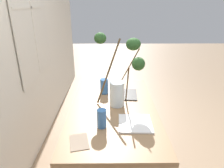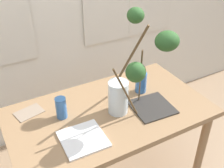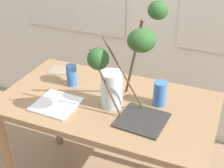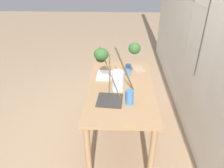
{
  "view_description": "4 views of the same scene",
  "coord_description": "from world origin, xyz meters",
  "px_view_note": "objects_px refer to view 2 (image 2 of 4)",
  "views": [
    {
      "loc": [
        -1.52,
        0.02,
        1.61
      ],
      "look_at": [
        0.05,
        0.01,
        0.97
      ],
      "focal_mm": 31.79,
      "sensor_mm": 36.0,
      "label": 1
    },
    {
      "loc": [
        -0.67,
        -1.23,
        1.88
      ],
      "look_at": [
        0.01,
        -0.01,
        0.98
      ],
      "focal_mm": 44.01,
      "sensor_mm": 36.0,
      "label": 2
    },
    {
      "loc": [
        0.66,
        -1.48,
        1.82
      ],
      "look_at": [
        0.02,
        0.02,
        0.88
      ],
      "focal_mm": 50.89,
      "sensor_mm": 36.0,
      "label": 3
    },
    {
      "loc": [
        2.09,
        -0.02,
        2.06
      ],
      "look_at": [
        0.11,
        -0.09,
        0.88
      ],
      "focal_mm": 35.39,
      "sensor_mm": 36.0,
      "label": 4
    }
  ],
  "objects_px": {
    "drinking_glass_blue_left": "(61,108)",
    "plate_square_left": "(83,139)",
    "dining_table": "(110,122)",
    "vase_with_branches": "(133,73)",
    "plate_square_right": "(152,107)",
    "drinking_glass_blue_right": "(141,82)"
  },
  "relations": [
    {
      "from": "plate_square_left",
      "to": "vase_with_branches",
      "type": "bearing_deg",
      "value": 13.35
    },
    {
      "from": "dining_table",
      "to": "plate_square_right",
      "type": "bearing_deg",
      "value": -22.94
    },
    {
      "from": "dining_table",
      "to": "drinking_glass_blue_right",
      "type": "height_order",
      "value": "drinking_glass_blue_right"
    },
    {
      "from": "vase_with_branches",
      "to": "plate_square_left",
      "type": "bearing_deg",
      "value": -166.65
    },
    {
      "from": "drinking_glass_blue_left",
      "to": "plate_square_left",
      "type": "xyz_separation_m",
      "value": [
        0.03,
        -0.25,
        -0.06
      ]
    },
    {
      "from": "vase_with_branches",
      "to": "plate_square_left",
      "type": "distance_m",
      "value": 0.48
    },
    {
      "from": "dining_table",
      "to": "drinking_glass_blue_right",
      "type": "bearing_deg",
      "value": 16.0
    },
    {
      "from": "dining_table",
      "to": "vase_with_branches",
      "type": "distance_m",
      "value": 0.41
    },
    {
      "from": "dining_table",
      "to": "plate_square_right",
      "type": "relative_size",
      "value": 5.11
    },
    {
      "from": "vase_with_branches",
      "to": "drinking_glass_blue_left",
      "type": "relative_size",
      "value": 4.32
    },
    {
      "from": "drinking_glass_blue_left",
      "to": "plate_square_right",
      "type": "relative_size",
      "value": 0.55
    },
    {
      "from": "vase_with_branches",
      "to": "drinking_glass_blue_left",
      "type": "height_order",
      "value": "vase_with_branches"
    },
    {
      "from": "vase_with_branches",
      "to": "plate_square_right",
      "type": "bearing_deg",
      "value": -14.62
    },
    {
      "from": "vase_with_branches",
      "to": "plate_square_left",
      "type": "relative_size",
      "value": 2.48
    },
    {
      "from": "dining_table",
      "to": "plate_square_left",
      "type": "bearing_deg",
      "value": -147.97
    },
    {
      "from": "dining_table",
      "to": "vase_with_branches",
      "type": "relative_size",
      "value": 2.14
    },
    {
      "from": "drinking_glass_blue_right",
      "to": "plate_square_left",
      "type": "height_order",
      "value": "drinking_glass_blue_right"
    },
    {
      "from": "drinking_glass_blue_left",
      "to": "drinking_glass_blue_right",
      "type": "distance_m",
      "value": 0.59
    },
    {
      "from": "drinking_glass_blue_left",
      "to": "plate_square_right",
      "type": "bearing_deg",
      "value": -19.72
    },
    {
      "from": "drinking_glass_blue_left",
      "to": "plate_square_right",
      "type": "xyz_separation_m",
      "value": [
        0.55,
        -0.2,
        -0.07
      ]
    },
    {
      "from": "plate_square_right",
      "to": "plate_square_left",
      "type": "bearing_deg",
      "value": -174.23
    },
    {
      "from": "plate_square_right",
      "to": "dining_table",
      "type": "bearing_deg",
      "value": 157.06
    }
  ]
}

